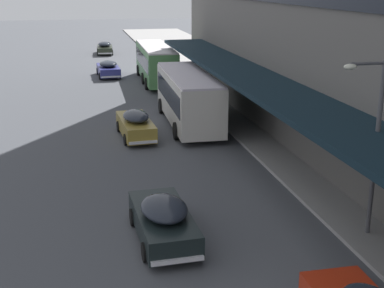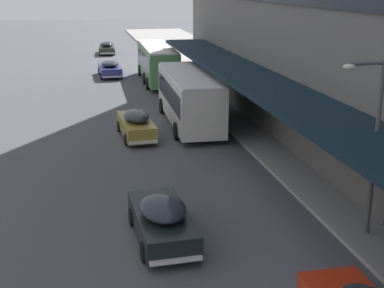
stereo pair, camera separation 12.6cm
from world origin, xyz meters
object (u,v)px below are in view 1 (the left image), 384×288
(transit_bus_kerbside_front, at_px, (156,61))
(sedan_lead_mid, at_px, (163,219))
(street_lamp, at_px, (372,135))
(transit_bus_kerbside_rear, at_px, (188,96))
(sedan_oncoming_rear, at_px, (108,69))
(sedan_second_near, at_px, (136,124))
(sedan_trailing_near, at_px, (105,48))

(transit_bus_kerbside_front, bearing_deg, sedan_lead_mid, -98.01)
(sedan_lead_mid, height_order, street_lamp, street_lamp)
(sedan_lead_mid, bearing_deg, transit_bus_kerbside_rear, 75.05)
(sedan_oncoming_rear, height_order, street_lamp, street_lamp)
(transit_bus_kerbside_front, distance_m, sedan_second_near, 17.59)
(transit_bus_kerbside_front, height_order, sedan_second_near, transit_bus_kerbside_front)
(transit_bus_kerbside_front, bearing_deg, sedan_oncoming_rear, 137.19)
(sedan_oncoming_rear, xyz_separation_m, sedan_trailing_near, (0.62, 16.47, 0.00))
(sedan_second_near, bearing_deg, transit_bus_kerbside_front, 77.73)
(sedan_trailing_near, height_order, street_lamp, street_lamp)
(transit_bus_kerbside_front, height_order, street_lamp, street_lamp)
(transit_bus_kerbside_front, xyz_separation_m, transit_bus_kerbside_rear, (-0.23, -15.03, 0.03))
(transit_bus_kerbside_rear, bearing_deg, sedan_lead_mid, -104.95)
(transit_bus_kerbside_rear, xyz_separation_m, sedan_trailing_near, (-3.11, 35.16, -1.11))
(transit_bus_kerbside_front, distance_m, sedan_lead_mid, 30.32)
(sedan_lead_mid, relative_size, street_lamp, 0.77)
(transit_bus_kerbside_front, height_order, sedan_trailing_near, transit_bus_kerbside_front)
(transit_bus_kerbside_front, bearing_deg, transit_bus_kerbside_rear, -90.86)
(transit_bus_kerbside_front, xyz_separation_m, sedan_lead_mid, (-4.22, -30.01, -1.06))
(sedan_trailing_near, bearing_deg, sedan_oncoming_rear, -92.14)
(sedan_trailing_near, bearing_deg, sedan_lead_mid, -91.02)
(sedan_trailing_near, bearing_deg, street_lamp, -83.39)
(transit_bus_kerbside_front, bearing_deg, sedan_second_near, -102.27)
(sedan_oncoming_rear, bearing_deg, street_lamp, -79.34)
(sedan_lead_mid, distance_m, street_lamp, 7.56)
(sedan_oncoming_rear, bearing_deg, sedan_trailing_near, 87.86)
(transit_bus_kerbside_rear, bearing_deg, street_lamp, -80.05)
(transit_bus_kerbside_rear, xyz_separation_m, sedan_oncoming_rear, (-3.73, 18.69, -1.11))
(transit_bus_kerbside_rear, relative_size, sedan_oncoming_rear, 2.05)
(sedan_lead_mid, distance_m, sedan_trailing_near, 50.15)
(sedan_second_near, bearing_deg, sedan_lead_mid, -92.20)
(sedan_lead_mid, bearing_deg, sedan_trailing_near, 88.98)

